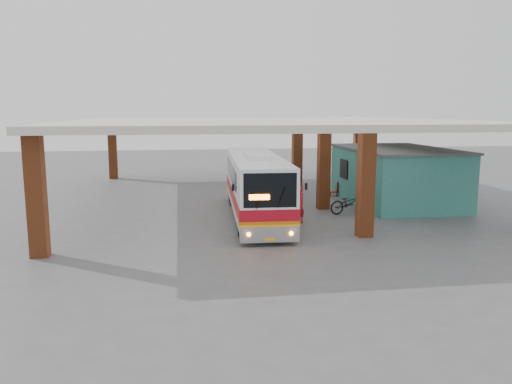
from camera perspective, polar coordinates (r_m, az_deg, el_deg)
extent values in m
plane|color=#515154|center=(23.24, 2.62, -3.54)|extent=(90.00, 90.00, 0.00)
cube|color=#984721|center=(20.84, 12.43, 0.85)|extent=(0.60, 0.60, 4.35)
cube|color=#984721|center=(26.48, 7.75, 2.74)|extent=(0.60, 0.60, 4.35)
cube|color=#984721|center=(32.24, 4.72, 3.95)|extent=(0.60, 0.60, 4.35)
cube|color=#984721|center=(19.11, -23.80, -0.48)|extent=(0.60, 0.60, 4.35)
cube|color=#984721|center=(39.64, -16.07, 4.62)|extent=(0.60, 0.60, 4.35)
cube|color=#984721|center=(41.92, 11.51, 5.03)|extent=(0.60, 0.60, 4.35)
cube|color=beige|center=(29.15, 1.11, 8.00)|extent=(21.00, 23.00, 0.30)
cube|color=#2E7470|center=(29.07, 15.69, 1.72)|extent=(5.00, 8.00, 3.00)
cube|color=#505050|center=(28.91, 15.83, 4.76)|extent=(5.20, 8.20, 0.12)
cube|color=#12322A|center=(26.79, 12.06, 0.27)|extent=(0.08, 0.95, 2.10)
cube|color=black|center=(29.49, 10.05, 2.61)|extent=(0.08, 1.20, 1.00)
cube|color=black|center=(29.48, 9.99, 2.61)|extent=(0.04, 1.30, 1.10)
cube|color=white|center=(24.12, -0.04, 1.11)|extent=(2.85, 11.01, 2.54)
cube|color=white|center=(23.06, 0.19, 4.15)|extent=(1.23, 2.78, 0.23)
cube|color=gray|center=(19.20, 1.54, -4.75)|extent=(2.31, 0.48, 0.64)
cube|color=#A80B1B|center=(24.20, -0.04, -0.06)|extent=(2.89, 11.01, 0.45)
cube|color=#D4670B|center=(24.25, -0.04, -0.72)|extent=(2.89, 11.01, 0.12)
cube|color=yellow|center=(24.26, -0.04, -0.97)|extent=(2.89, 11.01, 0.09)
cube|color=black|center=(18.74, 1.61, 0.20)|extent=(2.02, 0.21, 1.32)
cube|color=black|center=(24.69, -2.86, 2.36)|extent=(0.49, 8.17, 0.82)
cube|color=black|center=(24.91, 2.42, 2.42)|extent=(0.49, 8.17, 0.82)
cube|color=#FF5905|center=(18.67, 0.39, -0.59)|extent=(0.77, 0.09, 0.20)
sphere|color=orange|center=(18.92, -0.85, -4.88)|extent=(0.16, 0.16, 0.16)
sphere|color=orange|center=(19.12, 4.06, -4.75)|extent=(0.16, 0.16, 0.16)
cube|color=yellow|center=(19.05, 1.62, -5.43)|extent=(0.41, 0.05, 0.11)
cylinder|color=black|center=(20.54, -1.63, -3.95)|extent=(0.34, 0.92, 0.91)
cylinder|color=black|center=(20.76, 3.65, -3.82)|extent=(0.34, 0.92, 0.91)
cylinder|color=black|center=(27.38, -2.69, -0.61)|extent=(0.34, 0.92, 0.91)
cylinder|color=black|center=(27.55, 1.28, -0.54)|extent=(0.34, 0.92, 0.91)
cylinder|color=black|center=(28.54, -2.82, -0.20)|extent=(0.34, 0.92, 0.91)
cylinder|color=black|center=(28.70, 0.99, -0.14)|extent=(0.34, 0.92, 0.91)
imported|color=black|center=(25.57, 10.62, -1.23)|extent=(2.22, 1.10, 1.11)
imported|color=red|center=(23.07, 4.94, -1.43)|extent=(0.77, 0.70, 1.76)
cube|color=red|center=(30.78, 8.86, 0.00)|extent=(0.57, 0.57, 0.06)
cube|color=red|center=(30.74, 9.24, 0.53)|extent=(0.19, 0.45, 0.65)
cylinder|color=black|center=(30.62, 8.51, -0.30)|extent=(0.03, 0.03, 0.22)
cylinder|color=black|center=(30.62, 9.20, -0.32)|extent=(0.03, 0.03, 0.22)
cylinder|color=black|center=(30.99, 8.52, -0.19)|extent=(0.03, 0.03, 0.22)
cylinder|color=black|center=(30.98, 9.20, -0.21)|extent=(0.03, 0.03, 0.22)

